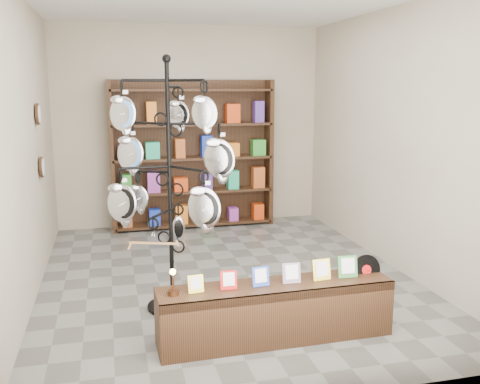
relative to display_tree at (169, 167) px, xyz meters
name	(u,v)px	position (x,y,z in m)	size (l,w,h in m)	color
ground	(226,276)	(0.68, 0.71, -1.38)	(5.00, 5.00, 0.00)	slate
room_envelope	(225,111)	(0.68, 0.71, 0.47)	(5.00, 5.00, 5.00)	#B9AC95
display_tree	(169,167)	(0.00, 0.00, 0.00)	(1.32, 1.32, 2.38)	black
front_shelf	(276,311)	(0.77, -0.86, -1.13)	(1.99, 0.46, 0.70)	black
back_shelving	(193,159)	(0.68, 3.01, -0.35)	(2.42, 0.36, 2.20)	black
wall_clocks	(40,141)	(-1.29, 1.51, 0.12)	(0.03, 0.24, 0.84)	black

